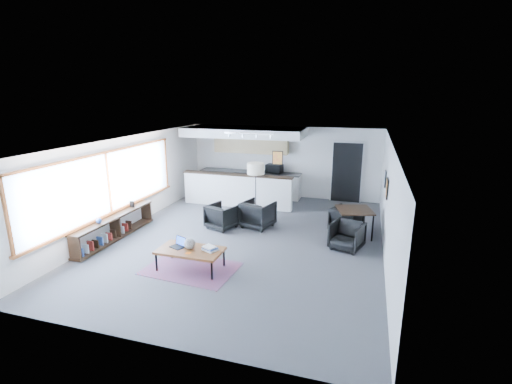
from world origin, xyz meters
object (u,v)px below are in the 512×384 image
(dining_chair_near, at_px, (347,237))
(microwave, at_px, (274,168))
(dining_chair_far, at_px, (346,220))
(laptop, at_px, (179,244))
(coffee_table, at_px, (190,251))
(dining_table, at_px, (354,212))
(ceramic_pot, at_px, (189,244))
(book_stack, at_px, (210,248))
(floor_lamp, at_px, (256,171))
(armchair_left, at_px, (222,215))
(armchair_right, at_px, (258,213))

(dining_chair_near, height_order, microwave, microwave)
(dining_chair_near, relative_size, dining_chair_far, 0.98)
(laptop, bearing_deg, coffee_table, 8.84)
(dining_table, bearing_deg, ceramic_pot, -137.69)
(ceramic_pot, bearing_deg, dining_table, 42.31)
(ceramic_pot, height_order, microwave, microwave)
(coffee_table, relative_size, dining_chair_near, 2.24)
(book_stack, distance_m, floor_lamp, 3.60)
(armchair_left, bearing_deg, ceramic_pot, 115.47)
(coffee_table, relative_size, floor_lamp, 0.81)
(dining_chair_far, bearing_deg, ceramic_pot, 69.17)
(armchair_right, bearing_deg, ceramic_pot, 92.80)
(coffee_table, distance_m, microwave, 6.20)
(ceramic_pot, distance_m, dining_table, 4.54)
(laptop, distance_m, microwave, 6.15)
(book_stack, distance_m, dining_chair_far, 4.23)
(armchair_left, height_order, microwave, microwave)
(ceramic_pot, distance_m, armchair_left, 2.60)
(floor_lamp, height_order, dining_chair_far, floor_lamp)
(laptop, bearing_deg, ceramic_pot, 12.67)
(ceramic_pot, relative_size, armchair_right, 0.29)
(floor_lamp, bearing_deg, dining_chair_far, -4.00)
(ceramic_pot, height_order, dining_chair_far, ceramic_pot)
(book_stack, bearing_deg, microwave, 90.92)
(dining_table, relative_size, microwave, 1.91)
(dining_chair_near, bearing_deg, laptop, -132.05)
(ceramic_pot, bearing_deg, armchair_right, 77.10)
(armchair_right, distance_m, dining_chair_far, 2.50)
(book_stack, height_order, microwave, microwave)
(book_stack, relative_size, armchair_right, 0.45)
(ceramic_pot, distance_m, floor_lamp, 3.66)
(armchair_left, relative_size, dining_chair_near, 1.21)
(armchair_right, relative_size, dining_chair_far, 1.29)
(dining_chair_far, bearing_deg, armchair_left, 34.96)
(microwave, bearing_deg, coffee_table, -85.10)
(armchair_left, xyz_separation_m, microwave, (0.64, 3.56, 0.74))
(coffee_table, xyz_separation_m, ceramic_pot, (-0.02, 0.02, 0.16))
(coffee_table, bearing_deg, floor_lamp, 83.78)
(armchair_right, xyz_separation_m, dining_chair_near, (2.56, -0.86, -0.10))
(coffee_table, relative_size, armchair_right, 1.69)
(armchair_left, relative_size, armchair_right, 0.91)
(dining_chair_near, distance_m, dining_chair_far, 1.22)
(coffee_table, bearing_deg, dining_table, 43.35)
(book_stack, bearing_deg, floor_lamp, 90.18)
(ceramic_pot, relative_size, dining_chair_far, 0.38)
(floor_lamp, bearing_deg, microwave, 91.89)
(dining_chair_far, bearing_deg, coffee_table, 69.57)
(dining_table, distance_m, microwave, 4.32)
(book_stack, xyz_separation_m, dining_chair_near, (2.78, 2.04, -0.19))
(dining_chair_near, height_order, dining_chair_far, dining_chair_far)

